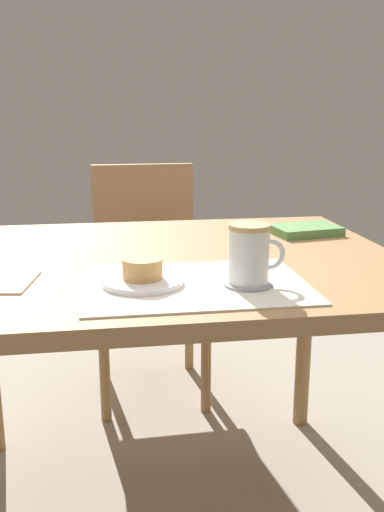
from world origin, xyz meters
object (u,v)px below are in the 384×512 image
object	(u,v)px
pastry_plate	(143,281)
coffee_mug	(250,254)
small_book	(305,230)
wooden_chair	(147,266)
dining_table	(165,287)
pastry	(143,268)

from	to	relation	value
pastry_plate	coffee_mug	size ratio (longest dim) A/B	1.38
small_book	wooden_chair	bearing A→B (deg)	115.69
dining_table	wooden_chair	world-z (taller)	wooden_chair
dining_table	pastry	xyz separation A→B (m)	(-0.07, -0.22, 0.11)
dining_table	small_book	xyz separation A→B (m)	(0.42, 0.19, 0.09)
dining_table	pastry_plate	distance (m)	0.25
dining_table	pastry_plate	size ratio (longest dim) A/B	6.92
small_book	pastry	bearing A→B (deg)	-149.22
pastry_plate	pastry	bearing A→B (deg)	-90.00
pastry_plate	pastry	world-z (taller)	pastry
wooden_chair	pastry_plate	world-z (taller)	wooden_chair
coffee_mug	dining_table	bearing A→B (deg)	118.15
pastry_plate	wooden_chair	bearing A→B (deg)	85.28
wooden_chair	small_book	size ratio (longest dim) A/B	4.73
dining_table	coffee_mug	distance (m)	0.33
pastry	coffee_mug	xyz separation A→B (m)	(0.21, -0.04, 0.03)
pastry_plate	coffee_mug	world-z (taller)	coffee_mug
pastry_plate	small_book	distance (m)	0.63
dining_table	wooden_chair	bearing A→B (deg)	88.92
dining_table	wooden_chair	xyz separation A→B (m)	(0.01, 0.76, -0.16)
wooden_chair	pastry_plate	distance (m)	1.01
coffee_mug	small_book	distance (m)	0.53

